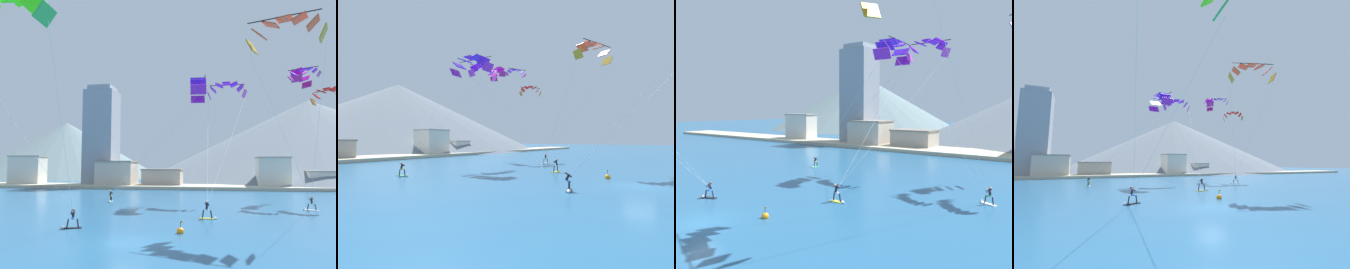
{
  "view_description": "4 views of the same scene",
  "coord_description": "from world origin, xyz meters",
  "views": [
    {
      "loc": [
        6.1,
        -21.32,
        5.11
      ],
      "look_at": [
        0.98,
        11.15,
        8.15
      ],
      "focal_mm": 35.0,
      "sensor_mm": 36.0,
      "label": 1
    },
    {
      "loc": [
        -25.74,
        -4.44,
        4.13
      ],
      "look_at": [
        0.25,
        14.86,
        4.78
      ],
      "focal_mm": 28.0,
      "sensor_mm": 36.0,
      "label": 2
    },
    {
      "loc": [
        22.97,
        -12.74,
        8.45
      ],
      "look_at": [
        3.93,
        12.69,
        6.01
      ],
      "focal_mm": 35.0,
      "sensor_mm": 36.0,
      "label": 3
    },
    {
      "loc": [
        -10.08,
        -16.67,
        3.54
      ],
      "look_at": [
        3.29,
        13.33,
        7.89
      ],
      "focal_mm": 24.0,
      "sensor_mm": 36.0,
      "label": 4
    }
  ],
  "objects": [
    {
      "name": "kitesurfer_near_trail",
      "position": [
        16.0,
        17.97,
        0.45
      ],
      "size": [
        1.73,
        1.15,
        1.66
      ],
      "color": "white",
      "rests_on": "ground"
    },
    {
      "name": "parafoil_kite_distant_mid_solo",
      "position": [
        17.87,
        25.47,
        17.93
      ],
      "size": [
        4.28,
        3.15,
        1.54
      ],
      "color": "purple"
    },
    {
      "name": "parafoil_kite_near_trail",
      "position": [
        11.99,
        7.84,
        16.98
      ],
      "size": [
        7.54,
        11.81,
        16.81
      ],
      "color": "#BC8C1D"
    },
    {
      "name": "parafoil_kite_near_lead",
      "position": [
        3.22,
        23.76,
        15.84
      ],
      "size": [
        13.24,
        7.32,
        15.58
      ],
      "color": "purple"
    },
    {
      "name": "kitesurfer_mid_center",
      "position": [
        -5.92,
        4.05,
        0.45
      ],
      "size": [
        1.77,
        0.97,
        1.62
      ],
      "color": "black",
      "rests_on": "ground"
    },
    {
      "name": "parafoil_kite_far_left",
      "position": [
        7.19,
        24.75,
        15.69
      ],
      "size": [
        5.57,
        15.28,
        15.36
      ],
      "color": "#CA3EC4"
    },
    {
      "name": "kitesurfer_far_left",
      "position": [
        5.05,
        10.32,
        0.56
      ],
      "size": [
        1.78,
        0.67,
        1.8
      ],
      "color": "yellow",
      "rests_on": "ground"
    },
    {
      "name": "shoreline_strip",
      "position": [
        0.0,
        49.61,
        0.35
      ],
      "size": [
        180.0,
        10.0,
        0.7
      ],
      "primitive_type": "cube",
      "color": "#BCAD8E",
      "rests_on": "ground"
    },
    {
      "name": "ground_plane",
      "position": [
        0.0,
        0.0,
        0.0
      ],
      "size": [
        400.0,
        400.0,
        0.0
      ],
      "primitive_type": "plane",
      "color": "#23567F"
    },
    {
      "name": "shore_building_quay_west",
      "position": [
        17.26,
        51.52,
        3.4
      ],
      "size": [
        6.76,
        6.57,
        6.77
      ],
      "color": "silver",
      "rests_on": "ground"
    },
    {
      "name": "parafoil_kite_distant_low_drift",
      "position": [
        18.65,
        30.94,
        18.82
      ],
      "size": [
        4.15,
        5.67,
        2.45
      ],
      "color": "#B3217A"
    },
    {
      "name": "parafoil_kite_distant_high_outer",
      "position": [
        20.23,
        23.5,
        14.35
      ],
      "size": [
        3.93,
        3.81,
        2.01
      ],
      "color": "#A8661F"
    },
    {
      "name": "mountain_peak_central_summit",
      "position": [
        37.84,
        101.81,
        14.16
      ],
      "size": [
        117.43,
        117.43,
        28.32
      ],
      "color": "slate",
      "rests_on": "ground"
    },
    {
      "name": "race_marker_buoy",
      "position": [
        3.12,
        3.51,
        0.16
      ],
      "size": [
        0.56,
        0.56,
        1.02
      ],
      "color": "orange",
      "rests_on": "ground"
    },
    {
      "name": "shore_building_promenade_mid",
      "position": [
        26.92,
        52.64,
        1.96
      ],
      "size": [
        5.72,
        5.9,
        3.89
      ],
      "color": "silver",
      "rests_on": "ground"
    },
    {
      "name": "kitesurfer_near_lead",
      "position": [
        -8.84,
        22.58,
        0.46
      ],
      "size": [
        0.7,
        1.78,
        1.66
      ],
      "color": "#33B266",
      "rests_on": "ground"
    }
  ]
}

